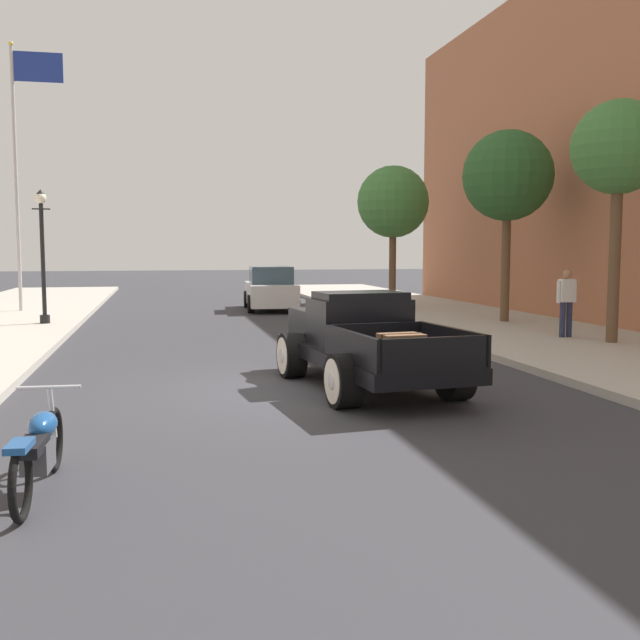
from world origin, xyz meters
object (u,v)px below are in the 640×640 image
at_px(hotrod_truck_black, 361,341).
at_px(car_background_white, 271,290).
at_px(flagpole, 22,148).
at_px(motorcycle_parked, 39,448).
at_px(pedestrian_sidewalk_right, 566,299).
at_px(street_tree_third, 393,202).
at_px(street_tree_nearest, 619,150).
at_px(street_tree_second, 508,177).
at_px(street_lamp_far, 42,246).

distance_m(hotrod_truck_black, car_background_white, 15.71).
bearing_deg(flagpole, motorcycle_parked, -80.44).
height_order(car_background_white, pedestrian_sidewalk_right, pedestrian_sidewalk_right).
bearing_deg(hotrod_truck_black, street_tree_third, 70.23).
distance_m(hotrod_truck_black, street_tree_third, 15.73).
height_order(street_tree_nearest, street_tree_second, street_tree_second).
bearing_deg(pedestrian_sidewalk_right, street_tree_third, 96.62).
relative_size(street_tree_nearest, street_tree_second, 0.98).
bearing_deg(hotrod_truck_black, street_tree_second, 51.17).
bearing_deg(street_lamp_far, car_background_white, 34.41).
bearing_deg(car_background_white, pedestrian_sidewalk_right, -63.75).
bearing_deg(street_tree_second, street_tree_third, 104.32).
distance_m(flagpole, street_tree_nearest, 19.21).
distance_m(motorcycle_parked, car_background_white, 21.08).
height_order(flagpole, street_tree_second, flagpole).
relative_size(pedestrian_sidewalk_right, street_tree_third, 0.32).
height_order(pedestrian_sidewalk_right, street_tree_third, street_tree_third).
height_order(hotrod_truck_black, motorcycle_parked, hotrod_truck_black).
bearing_deg(car_background_white, flagpole, -178.72).
distance_m(street_tree_nearest, street_tree_second, 5.18).
height_order(motorcycle_parked, street_tree_nearest, street_tree_nearest).
bearing_deg(pedestrian_sidewalk_right, street_lamp_far, 154.11).
bearing_deg(street_lamp_far, street_tree_nearest, -28.85).
xyz_separation_m(hotrod_truck_black, street_tree_third, (5.21, 14.48, 3.26)).
height_order(hotrod_truck_black, pedestrian_sidewalk_right, pedestrian_sidewalk_right).
bearing_deg(street_tree_second, hotrod_truck_black, -128.83).
bearing_deg(pedestrian_sidewalk_right, hotrod_truck_black, -145.70).
bearing_deg(hotrod_truck_black, flagpole, 116.83).
bearing_deg(flagpole, street_lamp_far, -75.46).
xyz_separation_m(pedestrian_sidewalk_right, street_tree_nearest, (0.51, -1.13, 3.44)).
height_order(car_background_white, street_lamp_far, street_lamp_far).
distance_m(street_tree_second, street_tree_third, 6.29).
distance_m(hotrod_truck_black, pedestrian_sidewalk_right, 7.73).
relative_size(pedestrian_sidewalk_right, street_tree_second, 0.29).
height_order(street_lamp_far, street_tree_third, street_tree_third).
bearing_deg(street_tree_nearest, street_lamp_far, 151.15).
relative_size(pedestrian_sidewalk_right, street_tree_nearest, 0.30).
height_order(pedestrian_sidewalk_right, street_tree_second, street_tree_second).
bearing_deg(flagpole, car_background_white, 1.28).
relative_size(pedestrian_sidewalk_right, street_lamp_far, 0.43).
height_order(hotrod_truck_black, street_lamp_far, street_lamp_far).
distance_m(car_background_white, street_tree_second, 10.10).
bearing_deg(car_background_white, street_tree_third, -15.27).
bearing_deg(street_tree_second, motorcycle_parked, -130.44).
height_order(street_lamp_far, street_tree_second, street_tree_second).
relative_size(street_tree_nearest, street_tree_third, 1.05).
bearing_deg(flagpole, street_tree_third, -4.44).
height_order(flagpole, street_tree_nearest, flagpole).
xyz_separation_m(hotrod_truck_black, motorcycle_parked, (-4.43, -4.73, -0.31)).
relative_size(car_background_white, street_tree_third, 0.84).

